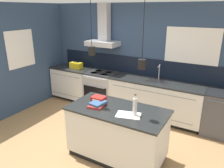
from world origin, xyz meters
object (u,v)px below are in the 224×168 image
(bottle_on_island, at_px, (135,106))
(red_supply_box, at_px, (99,100))
(book_stack, at_px, (98,104))
(oven_range, at_px, (101,89))
(yellow_toolbox, at_px, (76,65))
(dishwasher, at_px, (220,113))

(bottle_on_island, xyz_separation_m, red_supply_box, (-0.75, 0.13, -0.09))
(bottle_on_island, distance_m, book_stack, 0.69)
(oven_range, distance_m, red_supply_box, 1.96)
(red_supply_box, relative_size, yellow_toolbox, 0.67)
(oven_range, bearing_deg, book_stack, -59.08)
(bottle_on_island, bearing_deg, book_stack, -179.97)
(dishwasher, relative_size, yellow_toolbox, 2.68)
(bottle_on_island, relative_size, red_supply_box, 1.50)
(bottle_on_island, height_order, red_supply_box, bottle_on_island)
(red_supply_box, xyz_separation_m, yellow_toolbox, (-1.80, 1.62, 0.03))
(red_supply_box, bearing_deg, dishwasher, 41.05)
(dishwasher, xyz_separation_m, yellow_toolbox, (-3.66, 0.00, 0.54))
(book_stack, relative_size, yellow_toolbox, 1.08)
(oven_range, bearing_deg, yellow_toolbox, 179.69)
(yellow_toolbox, bearing_deg, book_stack, -43.23)
(bottle_on_island, bearing_deg, yellow_toolbox, 145.49)
(dishwasher, distance_m, yellow_toolbox, 3.70)
(oven_range, height_order, yellow_toolbox, yellow_toolbox)
(red_supply_box, distance_m, yellow_toolbox, 2.42)
(dishwasher, distance_m, bottle_on_island, 2.16)
(book_stack, bearing_deg, bottle_on_island, 0.03)
(oven_range, bearing_deg, dishwasher, 0.09)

